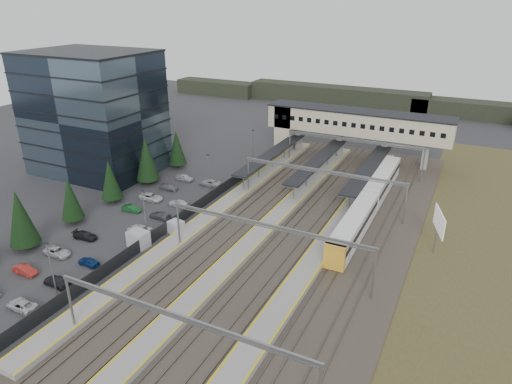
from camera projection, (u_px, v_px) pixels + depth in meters
The scene contains 15 objects.
ground at pixel (220, 228), 72.60m from camera, with size 220.00×220.00×0.00m, color #2B2B2D.
office_building at pixel (94, 113), 92.22m from camera, with size 24.30×18.30×24.30m.
conifer_row at pixel (94, 185), 76.39m from camera, with size 4.42×49.82×9.50m.
car_park at pixel (124, 225), 72.16m from camera, with size 10.39×44.46×1.29m.
lampposts at pixel (181, 191), 75.15m from camera, with size 0.50×53.25×8.07m.
fence at pixel (202, 203), 78.95m from camera, with size 0.08×90.00×2.00m.
relay_cabin_near at pixel (138, 239), 66.73m from camera, with size 3.14×2.44×2.45m.
relay_cabin_far at pixel (176, 227), 70.68m from camera, with size 2.46×2.17×1.99m.
rail_corridor at pixel (286, 225), 72.83m from camera, with size 34.00×90.00×0.92m.
canopies at pixel (318, 160), 90.47m from camera, with size 23.10×30.00×3.28m.
footbridge at pixel (344, 124), 100.96m from camera, with size 40.40×6.40×11.20m.
gantries at pixel (298, 200), 67.84m from camera, with size 28.40×62.28×7.17m.
train at pixel (369, 202), 76.55m from camera, with size 2.90×40.28×3.65m.
billboard at pixel (439, 223), 66.30m from camera, with size 2.02×6.03×5.39m.
treeline_far at pixel (442, 107), 137.87m from camera, with size 170.00×19.00×7.00m.
Camera 1 is at (33.57, -55.26, 33.99)m, focal length 32.00 mm.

